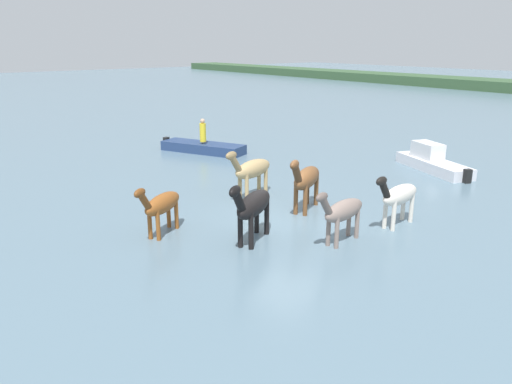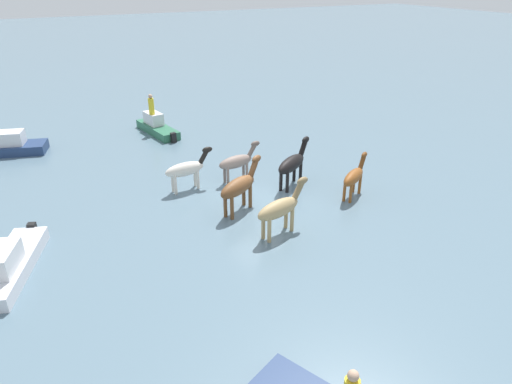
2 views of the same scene
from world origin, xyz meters
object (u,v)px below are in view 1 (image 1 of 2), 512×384
at_px(boat_skiff_near, 203,149).
at_px(person_watcher_seated, 203,131).
at_px(horse_gray_outer, 399,196).
at_px(horse_rear_stallion, 161,204).
at_px(horse_mid_herd, 306,179).
at_px(horse_lead, 252,169).
at_px(boat_tender_starboard, 432,163).
at_px(horse_dun_straggler, 342,211).
at_px(horse_chestnut_trailing, 253,205).

xyz_separation_m(boat_skiff_near, person_watcher_seated, (0.19, -0.07, 0.97)).
relative_size(horse_gray_outer, person_watcher_seated, 1.95).
relative_size(horse_rear_stallion, boat_skiff_near, 0.45).
bearing_deg(horse_mid_herd, horse_gray_outer, 85.05).
relative_size(horse_mid_herd, horse_lead, 0.99).
relative_size(boat_tender_starboard, person_watcher_seated, 3.61).
bearing_deg(boat_tender_starboard, horse_dun_straggler, 128.40).
xyz_separation_m(horse_gray_outer, person_watcher_seated, (-12.71, 0.95, 0.15)).
bearing_deg(horse_dun_straggler, boat_tender_starboard, -170.19).
bearing_deg(horse_mid_herd, boat_skiff_near, -130.56).
xyz_separation_m(horse_gray_outer, horse_mid_herd, (-2.84, -1.21, 0.12)).
bearing_deg(horse_mid_herd, person_watcher_seated, -130.40).
height_order(horse_dun_straggler, horse_lead, horse_lead).
bearing_deg(horse_dun_straggler, horse_gray_outer, 167.50).
bearing_deg(horse_mid_herd, horse_dun_straggler, 38.73).
distance_m(horse_dun_straggler, person_watcher_seated, 12.99).
height_order(horse_gray_outer, horse_lead, horse_lead).
height_order(horse_rear_stallion, boat_tender_starboard, horse_rear_stallion).
height_order(horse_gray_outer, horse_rear_stallion, horse_gray_outer).
xyz_separation_m(horse_mid_herd, horse_lead, (-2.26, -0.56, -0.04)).
height_order(boat_skiff_near, boat_tender_starboard, boat_tender_starboard).
distance_m(horse_chestnut_trailing, person_watcher_seated, 12.14).
bearing_deg(horse_rear_stallion, horse_chestnut_trailing, 100.08).
height_order(horse_chestnut_trailing, horse_dun_straggler, horse_chestnut_trailing).
bearing_deg(horse_chestnut_trailing, boat_skiff_near, -145.13).
distance_m(horse_gray_outer, horse_rear_stallion, 7.21).
xyz_separation_m(horse_lead, boat_skiff_near, (-7.79, 2.79, -0.90)).
bearing_deg(boat_tender_starboard, horse_gray_outer, 134.99).
relative_size(horse_dun_straggler, boat_tender_starboard, 0.52).
distance_m(horse_gray_outer, horse_chestnut_trailing, 4.66).
height_order(horse_mid_herd, boat_skiff_near, horse_mid_herd).
xyz_separation_m(horse_dun_straggler, horse_lead, (-4.95, 0.59, 0.12)).
bearing_deg(boat_skiff_near, horse_lead, -44.21).
distance_m(horse_rear_stallion, person_watcher_seated, 11.30).
relative_size(horse_lead, person_watcher_seated, 2.10).
bearing_deg(horse_dun_straggler, horse_chestnut_trailing, -48.42).
bearing_deg(horse_gray_outer, horse_lead, -77.36).
xyz_separation_m(horse_chestnut_trailing, boat_skiff_near, (-11.13, 5.33, -0.93)).
bearing_deg(horse_dun_straggler, boat_skiff_near, -113.63).
xyz_separation_m(horse_dun_straggler, boat_tender_starboard, (-3.17, 9.45, -0.64)).
bearing_deg(horse_mid_herd, horse_chestnut_trailing, -8.95).
height_order(horse_dun_straggler, boat_skiff_near, horse_dun_straggler).
height_order(horse_dun_straggler, horse_mid_herd, horse_mid_herd).
bearing_deg(horse_chestnut_trailing, horse_dun_straggler, 110.80).
bearing_deg(boat_skiff_near, person_watcher_seated, -44.95).
bearing_deg(horse_lead, horse_mid_herd, 88.59).
height_order(horse_gray_outer, boat_skiff_near, horse_gray_outer).
bearing_deg(horse_lead, boat_tender_starboard, 153.40).
xyz_separation_m(boat_tender_starboard, person_watcher_seated, (-9.38, -6.13, 0.83)).
bearing_deg(boat_skiff_near, horse_mid_herd, -37.02).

